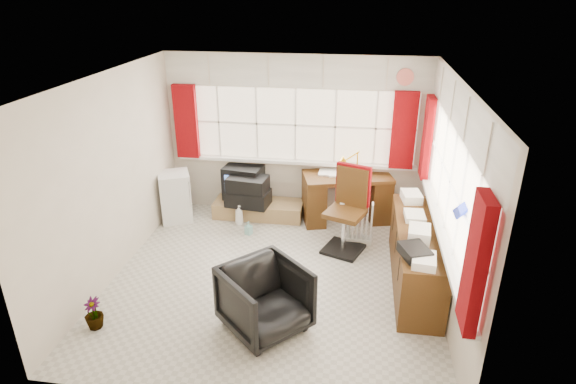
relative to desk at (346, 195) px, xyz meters
name	(u,v)px	position (x,y,z in m)	size (l,w,h in m)	color
ground	(274,279)	(-0.82, -1.80, -0.42)	(4.00, 4.00, 0.00)	beige
room_walls	(272,168)	(-0.82, -1.80, 1.08)	(4.00, 4.00, 4.00)	beige
window_back	(295,157)	(-0.82, 0.14, 0.52)	(3.70, 0.12, 3.60)	beige
window_right	(442,223)	(1.12, -1.80, 0.52)	(0.12, 3.70, 3.60)	beige
curtains	(356,150)	(0.10, -0.88, 1.03)	(3.83, 3.83, 1.15)	maroon
overhead_cabinets	(364,87)	(0.16, -0.82, 1.83)	(3.98, 3.98, 0.48)	white
desk	(346,195)	(0.00, 0.00, 0.00)	(1.44, 0.97, 0.80)	#573714
desk_lamp	(357,159)	(0.13, -0.01, 0.61)	(0.14, 0.12, 0.39)	#DDAB09
task_chair	(349,206)	(0.06, -0.84, 0.21)	(0.65, 0.67, 1.20)	black
office_chair	(265,299)	(-0.75, -2.73, -0.05)	(0.79, 0.81, 0.74)	black
radiator	(358,226)	(0.20, -0.70, -0.16)	(0.43, 0.18, 0.63)	white
credenza	(416,255)	(0.91, -1.60, -0.03)	(0.50, 2.00, 0.85)	#573714
file_tray	(415,252)	(0.80, -2.25, 0.39)	(0.27, 0.34, 0.11)	black
tv_bench	(259,209)	(-1.37, -0.08, -0.30)	(1.40, 0.50, 0.25)	#A78153
crt_tv	(245,181)	(-1.62, 0.09, 0.10)	(0.66, 0.63, 0.54)	black
hifi_stack	(248,192)	(-1.51, -0.21, 0.05)	(0.70, 0.49, 0.47)	black
mini_fridge	(175,197)	(-2.62, -0.38, -0.03)	(0.60, 0.60, 0.78)	white
spray_bottle_a	(239,215)	(-1.61, -0.40, -0.26)	(0.12, 0.13, 0.32)	white
spray_bottle_b	(249,228)	(-1.40, -0.70, -0.32)	(0.09, 0.09, 0.20)	#81C1BB
flower_vase	(94,313)	(-2.57, -3.00, -0.24)	(0.20, 0.20, 0.36)	black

